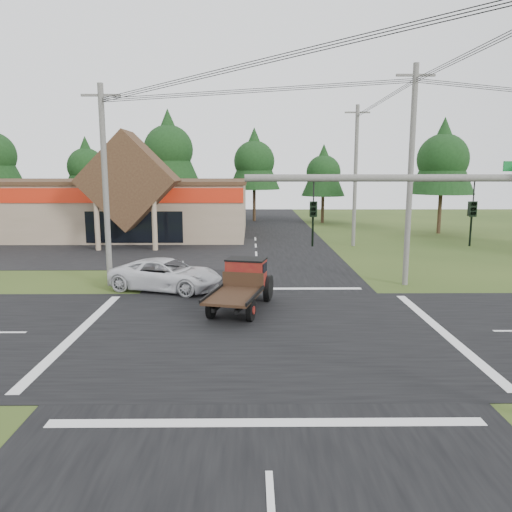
{
  "coord_description": "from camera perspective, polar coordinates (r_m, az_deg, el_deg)",
  "views": [
    {
      "loc": [
        -0.36,
        -18.39,
        6.18
      ],
      "look_at": [
        -0.14,
        4.51,
        2.2
      ],
      "focal_mm": 35.0,
      "sensor_mm": 36.0,
      "label": 1
    }
  ],
  "objects": [
    {
      "name": "ground",
      "position": [
        19.41,
        0.55,
        -8.71
      ],
      "size": [
        120.0,
        120.0,
        0.0
      ],
      "primitive_type": "plane",
      "color": "#2C4117",
      "rests_on": "ground"
    },
    {
      "name": "road_ns",
      "position": [
        19.4,
        0.55,
        -8.69
      ],
      "size": [
        12.0,
        120.0,
        0.02
      ],
      "primitive_type": "cube",
      "color": "black",
      "rests_on": "ground"
    },
    {
      "name": "road_ew",
      "position": [
        19.4,
        0.55,
        -8.68
      ],
      "size": [
        120.0,
        12.0,
        0.02
      ],
      "primitive_type": "cube",
      "color": "black",
      "rests_on": "ground"
    },
    {
      "name": "parking_apron",
      "position": [
        40.28,
        -20.33,
        0.44
      ],
      "size": [
        28.0,
        14.0,
        0.02
      ],
      "primitive_type": "cube",
      "color": "black",
      "rests_on": "ground"
    },
    {
      "name": "cvs_building",
      "position": [
        50.47,
        -18.33,
        5.5
      ],
      "size": [
        30.4,
        18.2,
        9.19
      ],
      "color": "gray",
      "rests_on": "ground"
    },
    {
      "name": "utility_pole_nw",
      "position": [
        27.49,
        -16.84,
        7.79
      ],
      "size": [
        2.0,
        0.3,
        10.5
      ],
      "color": "#595651",
      "rests_on": "ground"
    },
    {
      "name": "utility_pole_ne",
      "position": [
        27.68,
        17.24,
        8.82
      ],
      "size": [
        2.0,
        0.3,
        11.5
      ],
      "color": "#595651",
      "rests_on": "ground"
    },
    {
      "name": "utility_pole_n",
      "position": [
        41.25,
        11.29,
        9.06
      ],
      "size": [
        2.0,
        0.3,
        11.2
      ],
      "color": "#595651",
      "rests_on": "ground"
    },
    {
      "name": "tree_row_b",
      "position": [
        63.51,
        -18.84,
        9.82
      ],
      "size": [
        5.6,
        5.6,
        10.1
      ],
      "color": "#332316",
      "rests_on": "ground"
    },
    {
      "name": "tree_row_c",
      "position": [
        60.22,
        -9.98,
        12.13
      ],
      "size": [
        7.28,
        7.28,
        13.13
      ],
      "color": "#332316",
      "rests_on": "ground"
    },
    {
      "name": "tree_row_d",
      "position": [
        60.41,
        -0.2,
        11.0
      ],
      "size": [
        6.16,
        6.16,
        11.11
      ],
      "color": "#332316",
      "rests_on": "ground"
    },
    {
      "name": "tree_row_e",
      "position": [
        58.99,
        7.72,
        9.63
      ],
      "size": [
        5.04,
        5.04,
        9.09
      ],
      "color": "#332316",
      "rests_on": "ground"
    },
    {
      "name": "tree_side_ne",
      "position": [
        51.77,
        20.59,
        10.57
      ],
      "size": [
        6.16,
        6.16,
        11.11
      ],
      "color": "#332316",
      "rests_on": "ground"
    },
    {
      "name": "antique_flatbed_truck",
      "position": [
        22.11,
        -1.8,
        -3.45
      ],
      "size": [
        3.19,
        5.56,
        2.19
      ],
      "primitive_type": null,
      "rotation": [
        0.0,
        0.0,
        -0.24
      ],
      "color": "#600D11",
      "rests_on": "ground"
    },
    {
      "name": "white_pickup",
      "position": [
        26.28,
        -10.19,
        -2.1
      ],
      "size": [
        6.34,
        4.29,
        1.61
      ],
      "primitive_type": "imported",
      "rotation": [
        0.0,
        0.0,
        1.27
      ],
      "color": "silver",
      "rests_on": "ground"
    }
  ]
}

